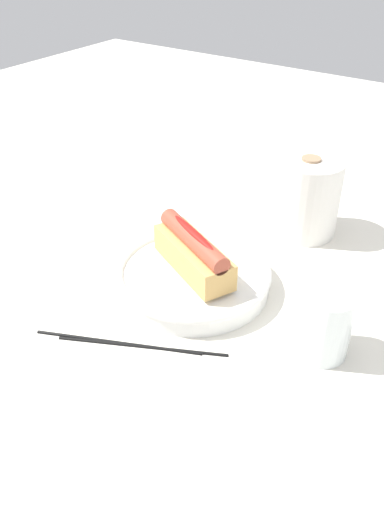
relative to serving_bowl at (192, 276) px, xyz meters
name	(u,v)px	position (x,y,z in m)	size (l,w,h in m)	color
ground_plane	(189,291)	(0.00, -0.01, -0.02)	(2.40, 2.40, 0.00)	silver
serving_bowl	(192,276)	(0.00, 0.00, 0.00)	(0.23, 0.23, 0.03)	white
hotdog_front	(192,251)	(0.00, 0.00, 0.04)	(0.16, 0.11, 0.06)	tan
water_glass	(323,326)	(0.21, -0.02, 0.02)	(0.07, 0.07, 0.09)	white
paper_towel_roll	(306,196)	(0.07, 0.24, 0.05)	(0.11, 0.11, 0.13)	white
chopstick_near	(142,345)	(0.02, -0.14, -0.02)	(0.01, 0.01, 0.22)	black
chopstick_far	(118,342)	(-0.01, -0.15, -0.02)	(0.01, 0.01, 0.22)	black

